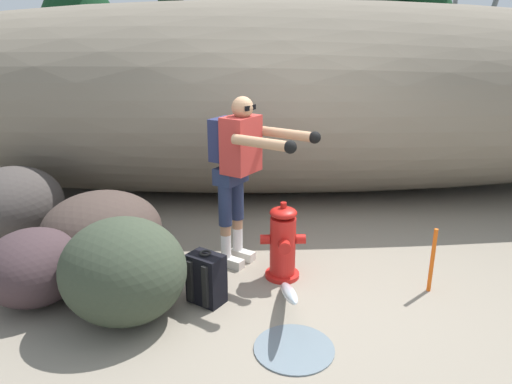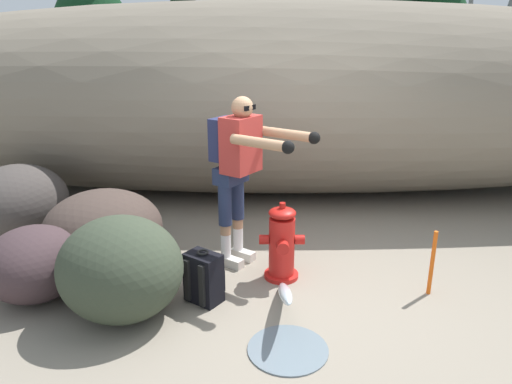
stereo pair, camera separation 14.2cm
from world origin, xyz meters
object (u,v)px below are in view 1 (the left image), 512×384
(utility_worker, at_px, (239,161))
(boulder_outlier, at_px, (124,271))
(spare_backpack, at_px, (207,279))
(boulder_small, at_px, (12,206))
(survey_stake, at_px, (432,260))
(fire_hydrant, at_px, (283,244))
(boulder_large, at_px, (102,231))
(boulder_mid, at_px, (34,267))

(utility_worker, relative_size, boulder_outlier, 1.66)
(spare_backpack, relative_size, boulder_outlier, 0.47)
(spare_backpack, relative_size, boulder_small, 0.42)
(boulder_small, bearing_deg, survey_stake, -15.65)
(boulder_small, bearing_deg, boulder_outlier, -44.16)
(fire_hydrant, xyz_separation_m, boulder_small, (-2.88, 0.88, 0.08))
(spare_backpack, distance_m, survey_stake, 1.98)
(boulder_large, xyz_separation_m, boulder_mid, (-0.40, -0.63, -0.06))
(spare_backpack, relative_size, boulder_mid, 0.56)
(boulder_mid, distance_m, boulder_outlier, 0.88)
(boulder_small, height_order, survey_stake, boulder_small)
(utility_worker, distance_m, spare_backpack, 1.13)
(boulder_outlier, bearing_deg, boulder_small, 135.84)
(fire_hydrant, bearing_deg, boulder_mid, -170.41)
(boulder_small, distance_m, boulder_outlier, 2.18)
(utility_worker, bearing_deg, boulder_outlier, -100.00)
(boulder_small, bearing_deg, fire_hydrant, -16.95)
(utility_worker, relative_size, survey_stake, 2.78)
(fire_hydrant, bearing_deg, spare_backpack, -148.77)
(spare_backpack, distance_m, boulder_small, 2.55)
(boulder_outlier, height_order, survey_stake, boulder_outlier)
(spare_backpack, distance_m, boulder_outlier, 0.70)
(fire_hydrant, height_order, boulder_outlier, boulder_outlier)
(utility_worker, xyz_separation_m, boulder_large, (-1.34, -0.01, -0.68))
(utility_worker, distance_m, boulder_large, 1.51)
(fire_hydrant, relative_size, spare_backpack, 1.59)
(utility_worker, height_order, survey_stake, utility_worker)
(boulder_mid, bearing_deg, fire_hydrant, 9.59)
(spare_backpack, bearing_deg, fire_hydrant, -23.31)
(spare_backpack, distance_m, boulder_mid, 1.47)
(fire_hydrant, bearing_deg, utility_worker, 144.78)
(utility_worker, xyz_separation_m, survey_stake, (1.69, -0.57, -0.76))
(spare_backpack, xyz_separation_m, survey_stake, (1.98, 0.12, 0.08))
(boulder_large, relative_size, boulder_small, 1.02)
(boulder_large, bearing_deg, survey_stake, -10.54)
(boulder_large, xyz_separation_m, survey_stake, (3.04, -0.57, -0.08))
(spare_backpack, height_order, boulder_large, boulder_large)
(spare_backpack, xyz_separation_m, boulder_outlier, (-0.63, -0.23, 0.21))
(fire_hydrant, height_order, boulder_mid, fire_hydrant)
(spare_backpack, bearing_deg, utility_worker, 13.24)
(spare_backpack, xyz_separation_m, boulder_large, (-1.06, 0.69, 0.16))
(survey_stake, bearing_deg, boulder_mid, -178.85)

